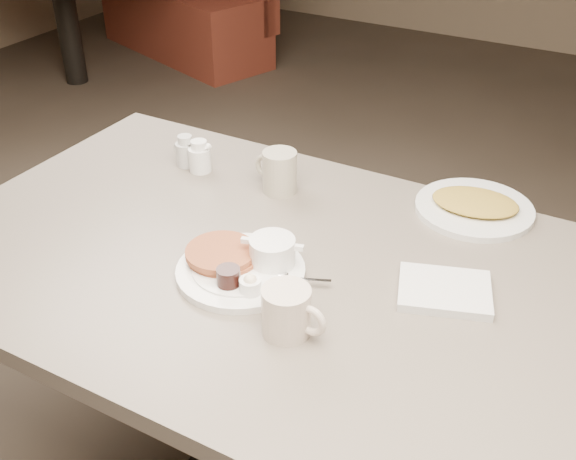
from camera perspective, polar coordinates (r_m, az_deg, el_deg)
The scene contains 8 objects.
diner_table at distance 1.51m, azimuth -0.38°, elevation -8.05°, with size 1.50×0.90×0.75m.
main_plate at distance 1.37m, azimuth -3.59°, elevation -2.69°, with size 0.33×0.31×0.07m.
coffee_mug_near at distance 1.21m, azimuth -0.01°, elevation -6.58°, with size 0.12×0.09×0.09m.
napkin at distance 1.35m, azimuth 12.58°, elevation -4.84°, with size 0.21×0.18×0.02m.
coffee_mug_far at distance 1.63m, azimuth -0.75°, elevation 4.77°, with size 0.12×0.09×0.10m.
creamer_left at distance 1.74m, azimuth -7.20°, elevation 5.89°, with size 0.08×0.07×0.08m.
creamer_right at distance 1.77m, azimuth -8.31°, elevation 6.29°, with size 0.08×0.06×0.08m.
hash_plate at distance 1.62m, azimuth 14.89°, elevation 1.86°, with size 0.30×0.30×0.04m.
Camera 1 is at (0.57, -0.99, 1.56)m, focal length 43.84 mm.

